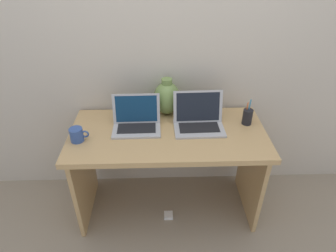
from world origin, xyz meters
TOP-DOWN VIEW (x-y plane):
  - ground_plane at (0.00, 0.00)m, footprint 6.00×6.00m
  - back_wall at (0.00, 0.37)m, footprint 4.40×0.04m
  - desk at (0.00, 0.00)m, footprint 1.37×0.65m
  - laptop_left at (-0.22, 0.07)m, footprint 0.34×0.23m
  - laptop_right at (0.22, 0.08)m, footprint 0.36×0.26m
  - green_vase at (0.00, 0.27)m, footprint 0.20×0.20m
  - coffee_mug at (-0.60, -0.08)m, footprint 0.13×0.09m
  - pen_cup at (0.57, 0.09)m, footprint 0.07×0.07m
  - power_brick at (-0.00, -0.11)m, footprint 0.07×0.07m

SIDE VIEW (x-z plane):
  - ground_plane at x=0.00m, z-range 0.00..0.00m
  - power_brick at x=0.00m, z-range 0.00..0.03m
  - desk at x=0.00m, z-range 0.21..0.96m
  - coffee_mug at x=-0.60m, z-range 0.76..0.85m
  - pen_cup at x=0.57m, z-range 0.72..0.91m
  - laptop_left at x=-0.22m, z-range 0.70..0.93m
  - laptop_right at x=0.22m, z-range 0.70..0.94m
  - green_vase at x=0.00m, z-range 0.74..1.03m
  - back_wall at x=0.00m, z-range 0.00..2.40m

